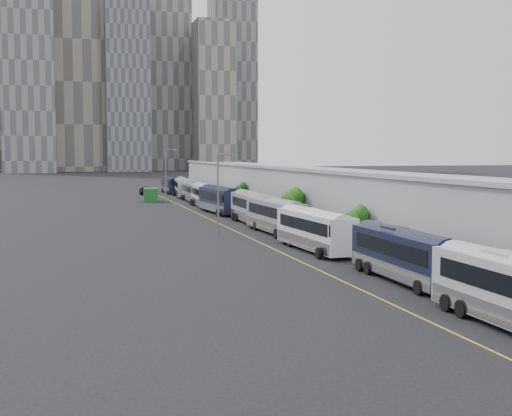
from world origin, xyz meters
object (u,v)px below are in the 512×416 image
object	(u,v)px
bus_7	(193,193)
bus_9	(170,186)
bus_5	(220,202)
suv	(147,191)
bus_3	(275,218)
bus_8	(183,189)
street_lamp_near	(220,189)
bus_6	(204,197)
street_lamp_far	(167,174)
shipping_container	(151,195)
bus_4	(253,210)
bus_1	(404,259)
bus_2	(315,234)

from	to	relation	value
bus_7	bus_9	distance (m)	26.85
bus_5	suv	world-z (taller)	bus_5
bus_3	bus_8	world-z (taller)	bus_3
bus_8	street_lamp_near	xyz separation A→B (m)	(-6.97, -68.46, 3.55)
bus_9	street_lamp_near	distance (m)	82.17
bus_8	bus_9	xyz separation A→B (m)	(-0.62, 13.38, -0.13)
bus_3	bus_6	bearing A→B (deg)	88.87
bus_3	bus_9	world-z (taller)	bus_3
street_lamp_far	shipping_container	distance (m)	15.42
street_lamp_far	street_lamp_near	bearing A→B (deg)	-90.02
bus_4	shipping_container	size ratio (longest dim) A/B	2.63
bus_5	bus_9	bearing A→B (deg)	85.52
bus_3	bus_9	distance (m)	80.45
bus_3	shipping_container	bearing A→B (deg)	96.09
bus_4	bus_9	world-z (taller)	bus_4
street_lamp_near	bus_1	bearing A→B (deg)	-76.77
bus_6	suv	bearing A→B (deg)	101.55
bus_5	suv	size ratio (longest dim) A/B	2.25
bus_3	bus_5	world-z (taller)	bus_5
bus_9	street_lamp_far	distance (m)	41.05
street_lamp_near	suv	bearing A→B (deg)	89.50
bus_2	bus_7	distance (m)	68.38
bus_6	street_lamp_far	distance (m)	7.29
bus_1	suv	distance (m)	107.55
bus_8	bus_9	distance (m)	13.40
bus_7	bus_8	size ratio (longest dim) A/B	0.93
bus_6	bus_8	size ratio (longest dim) A/B	0.99
suv	bus_4	bearing A→B (deg)	-83.30
bus_2	bus_5	size ratio (longest dim) A/B	0.96
shipping_container	suv	world-z (taller)	shipping_container
shipping_container	bus_2	bearing A→B (deg)	-79.08
bus_1	bus_3	distance (m)	31.09
bus_5	bus_8	xyz separation A→B (m)	(0.92, 40.03, -0.06)
bus_3	shipping_container	distance (m)	55.40
bus_5	bus_2	bearing A→B (deg)	-94.07
street_lamp_far	suv	world-z (taller)	street_lamp_far
bus_7	shipping_container	bearing A→B (deg)	172.45
bus_7	street_lamp_far	xyz separation A→B (m)	(-6.63, -13.51, 3.99)
street_lamp_near	bus_9	bearing A→B (deg)	85.56
bus_1	bus_6	distance (m)	70.92
bus_6	bus_8	xyz separation A→B (m)	(0.81, 27.24, 0.01)
bus_1	bus_8	world-z (taller)	bus_8
shipping_container	bus_4	bearing A→B (deg)	-74.63
bus_9	bus_6	bearing A→B (deg)	-90.71
bus_4	bus_5	distance (m)	16.19
bus_9	suv	distance (m)	7.07
bus_4	shipping_container	distance (m)	44.71
bus_4	street_lamp_near	world-z (taller)	street_lamp_near
street_lamp_near	suv	world-z (taller)	street_lamp_near
bus_7	bus_8	distance (m)	13.48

